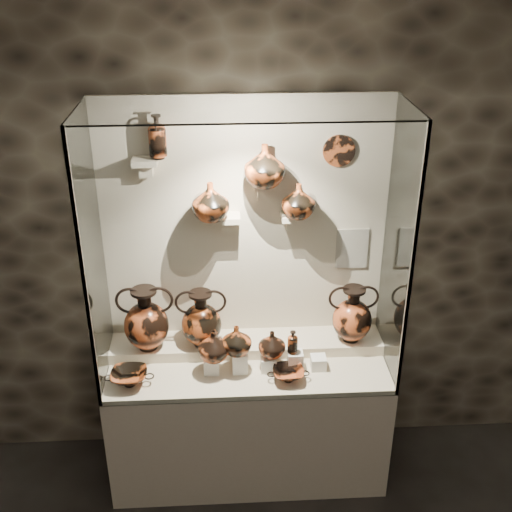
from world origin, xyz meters
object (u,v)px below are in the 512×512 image
at_px(lekythos_small, 293,341).
at_px(ovoid_vase_c, 299,201).
at_px(lekythos_tall, 157,134).
at_px(ovoid_vase_a, 211,201).
at_px(amphora_right, 352,314).
at_px(kylix_right, 288,373).
at_px(jug_a, 214,345).
at_px(ovoid_vase_b, 265,165).
at_px(jug_b, 237,340).
at_px(jug_c, 272,344).
at_px(kylix_left, 129,377).
at_px(amphora_mid, 201,318).
at_px(amphora_left, 146,319).

xyz_separation_m(lekythos_small, ovoid_vase_c, (0.04, 0.25, 0.78)).
xyz_separation_m(lekythos_tall, ovoid_vase_a, (0.28, -0.05, -0.37)).
bearing_deg(amphora_right, kylix_right, -143.61).
distance_m(lekythos_small, ovoid_vase_c, 0.82).
bearing_deg(jug_a, ovoid_vase_a, 86.85).
xyz_separation_m(lekythos_small, ovoid_vase_b, (-0.16, 0.23, 1.00)).
xyz_separation_m(lekythos_small, kylix_right, (-0.03, -0.11, -0.16)).
distance_m(lekythos_small, kylix_right, 0.19).
xyz_separation_m(jug_b, ovoid_vase_a, (-0.13, 0.24, 0.78)).
distance_m(lekythos_small, lekythos_tall, 1.41).
xyz_separation_m(ovoid_vase_b, ovoid_vase_c, (0.20, 0.02, -0.22)).
bearing_deg(lekythos_small, ovoid_vase_c, 76.37).
xyz_separation_m(jug_c, ovoid_vase_a, (-0.34, 0.22, 0.82)).
xyz_separation_m(jug_c, lekythos_tall, (-0.61, 0.27, 1.20)).
distance_m(jug_c, lekythos_tall, 1.37).
height_order(lekythos_tall, ovoid_vase_a, lekythos_tall).
relative_size(amphora_right, kylix_left, 1.35).
xyz_separation_m(kylix_right, ovoid_vase_a, (-0.43, 0.34, 0.95)).
distance_m(lekythos_small, ovoid_vase_b, 1.04).
relative_size(amphora_mid, kylix_left, 1.35).
height_order(lekythos_tall, ovoid_vase_b, lekythos_tall).
height_order(amphora_mid, lekythos_small, amphora_mid).
bearing_deg(jug_a, kylix_right, -13.89).
distance_m(amphora_left, jug_b, 0.57).
distance_m(jug_b, kylix_left, 0.65).
xyz_separation_m(amphora_left, jug_b, (0.54, -0.18, -0.05)).
bearing_deg(ovoid_vase_b, jug_a, -131.46).
xyz_separation_m(jug_a, lekythos_small, (0.46, 0.01, 0.01)).
relative_size(jug_a, ovoid_vase_b, 0.82).
height_order(jug_b, lekythos_small, jug_b).
height_order(ovoid_vase_b, ovoid_vase_c, ovoid_vase_b).
bearing_deg(jug_a, jug_b, 3.34).
height_order(kylix_left, kylix_right, kylix_left).
distance_m(amphora_left, kylix_left, 0.36).
bearing_deg(ovoid_vase_c, lekythos_small, -83.29).
bearing_deg(ovoid_vase_a, jug_a, -109.00).
height_order(amphora_mid, ovoid_vase_c, ovoid_vase_c).
xyz_separation_m(amphora_mid, kylix_left, (-0.42, -0.29, -0.20)).
height_order(amphora_left, ovoid_vase_b, ovoid_vase_b).
distance_m(ovoid_vase_b, ovoid_vase_c, 0.29).
bearing_deg(amphora_mid, jug_a, -55.03).
relative_size(jug_a, kylix_left, 0.72).
xyz_separation_m(lekythos_small, kylix_left, (-0.95, -0.09, -0.15)).
distance_m(amphora_left, ovoid_vase_a, 0.83).
xyz_separation_m(jug_a, jug_c, (0.34, 0.03, -0.02)).
bearing_deg(ovoid_vase_b, jug_c, -70.06).
xyz_separation_m(amphora_left, kylix_right, (0.83, -0.29, -0.23)).
bearing_deg(lekythos_tall, ovoid_vase_a, -14.11).
relative_size(kylix_left, ovoid_vase_a, 1.23).
relative_size(amphora_mid, lekythos_tall, 1.37).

